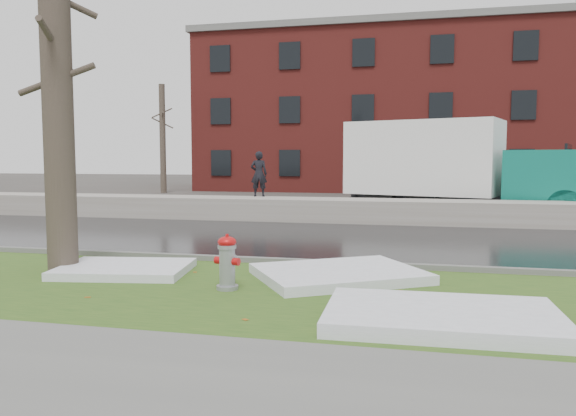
% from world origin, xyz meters
% --- Properties ---
extents(ground, '(120.00, 120.00, 0.00)m').
position_xyz_m(ground, '(0.00, 0.00, 0.00)').
color(ground, '#47423D').
rests_on(ground, ground).
extents(verge, '(60.00, 4.50, 0.04)m').
position_xyz_m(verge, '(0.00, -1.25, 0.02)').
color(verge, '#274B19').
rests_on(verge, ground).
extents(sidewalk, '(60.00, 3.00, 0.05)m').
position_xyz_m(sidewalk, '(0.00, -5.00, 0.03)').
color(sidewalk, slate).
rests_on(sidewalk, ground).
extents(road, '(60.00, 7.00, 0.03)m').
position_xyz_m(road, '(0.00, 4.50, 0.01)').
color(road, black).
rests_on(road, ground).
extents(parking_lot, '(60.00, 9.00, 0.03)m').
position_xyz_m(parking_lot, '(0.00, 13.00, 0.01)').
color(parking_lot, slate).
rests_on(parking_lot, ground).
extents(curb, '(60.00, 0.15, 0.14)m').
position_xyz_m(curb, '(0.00, 1.00, 0.07)').
color(curb, slate).
rests_on(curb, ground).
extents(snowbank, '(60.00, 1.60, 0.75)m').
position_xyz_m(snowbank, '(0.00, 8.70, 0.38)').
color(snowbank, '#A29C94').
rests_on(snowbank, ground).
extents(brick_building, '(26.00, 12.00, 10.00)m').
position_xyz_m(brick_building, '(2.00, 30.00, 5.00)').
color(brick_building, maroon).
rests_on(brick_building, ground).
extents(bg_tree_left, '(1.40, 1.62, 6.50)m').
position_xyz_m(bg_tree_left, '(-12.00, 22.00, 3.33)').
color(bg_tree_left, brown).
rests_on(bg_tree_left, ground).
extents(bg_tree_center, '(1.40, 1.62, 6.50)m').
position_xyz_m(bg_tree_center, '(-6.00, 26.00, 3.33)').
color(bg_tree_center, brown).
rests_on(bg_tree_center, ground).
extents(fire_hydrant, '(0.43, 0.38, 0.86)m').
position_xyz_m(fire_hydrant, '(0.22, -1.27, 0.50)').
color(fire_hydrant, gray).
rests_on(fire_hydrant, verge).
extents(tree, '(1.36, 1.59, 6.59)m').
position_xyz_m(tree, '(-3.13, -0.58, 3.36)').
color(tree, brown).
rests_on(tree, verge).
extents(box_truck, '(10.31, 4.89, 3.44)m').
position_xyz_m(box_truck, '(4.25, 11.75, 1.82)').
color(box_truck, black).
rests_on(box_truck, ground).
extents(worker, '(0.63, 0.47, 1.56)m').
position_xyz_m(worker, '(-2.32, 9.30, 1.53)').
color(worker, black).
rests_on(worker, snowbank).
extents(snow_patch_near, '(3.26, 3.07, 0.16)m').
position_xyz_m(snow_patch_near, '(1.79, -0.10, 0.12)').
color(snow_patch_near, white).
rests_on(snow_patch_near, verge).
extents(snow_patch_far, '(2.43, 1.93, 0.14)m').
position_xyz_m(snow_patch_far, '(-1.96, -0.50, 0.11)').
color(snow_patch_far, white).
rests_on(snow_patch_far, verge).
extents(snow_patch_side, '(2.84, 1.87, 0.18)m').
position_xyz_m(snow_patch_side, '(3.37, -2.40, 0.13)').
color(snow_patch_side, white).
rests_on(snow_patch_side, verge).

